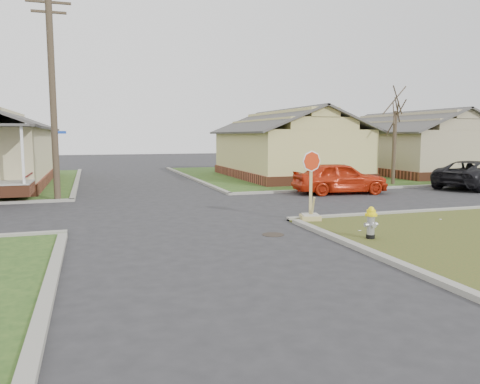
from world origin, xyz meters
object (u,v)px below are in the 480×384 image
object	(u,v)px
utility_pole	(53,93)
dark_pickup	(473,174)
stop_sign	(311,205)
red_sedan	(340,178)
fire_hydrant	(371,221)

from	to	relation	value
utility_pole	dark_pickup	xyz separation A→B (m)	(21.25, -1.56, -3.91)
stop_sign	utility_pole	bearing A→B (deg)	152.24
red_sedan	dark_pickup	world-z (taller)	red_sedan
utility_pole	stop_sign	world-z (taller)	utility_pole
utility_pole	stop_sign	distance (m)	12.16
utility_pole	dark_pickup	distance (m)	21.67
stop_sign	dark_pickup	distance (m)	14.28
fire_hydrant	utility_pole	bearing A→B (deg)	129.93
stop_sign	dark_pickup	bearing A→B (deg)	40.87
fire_hydrant	stop_sign	world-z (taller)	stop_sign
utility_pole	red_sedan	size ratio (longest dim) A/B	1.95
stop_sign	dark_pickup	size ratio (longest dim) A/B	0.43
stop_sign	fire_hydrant	bearing A→B (deg)	-69.39
utility_pole	stop_sign	bearing A→B (deg)	-42.81
fire_hydrant	dark_pickup	xyz separation A→B (m)	(12.56, 9.31, 0.21)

